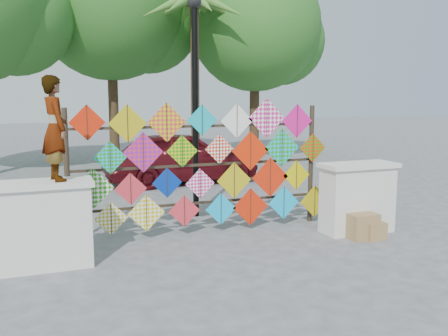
{
  "coord_description": "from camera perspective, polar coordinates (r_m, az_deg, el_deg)",
  "views": [
    {
      "loc": [
        -2.77,
        -7.69,
        2.51
      ],
      "look_at": [
        0.39,
        0.6,
        1.2
      ],
      "focal_mm": 40.0,
      "sensor_mm": 36.0,
      "label": 1
    }
  ],
  "objects": [
    {
      "name": "lamppost",
      "position": [
        10.16,
        -3.33,
        9.41
      ],
      "size": [
        0.28,
        0.28,
        4.46
      ],
      "color": "black",
      "rests_on": "ground"
    },
    {
      "name": "ground",
      "position": [
        8.55,
        -1.02,
        -8.68
      ],
      "size": [
        80.0,
        80.0,
        0.0
      ],
      "primitive_type": "plane",
      "color": "gray",
      "rests_on": "ground"
    },
    {
      "name": "kite_rack",
      "position": [
        9.0,
        -1.86,
        0.2
      ],
      "size": [
        4.96,
        0.24,
        2.45
      ],
      "color": "#2F251A",
      "rests_on": "ground"
    },
    {
      "name": "sedan",
      "position": [
        14.31,
        -4.86,
        1.28
      ],
      "size": [
        4.4,
        1.83,
        1.49
      ],
      "primitive_type": "imported",
      "rotation": [
        0.0,
        0.0,
        1.59
      ],
      "color": "#540E15",
      "rests_on": "ground"
    },
    {
      "name": "palm_tree",
      "position": [
        16.64,
        -3.39,
        16.82
      ],
      "size": [
        3.62,
        3.62,
        5.83
      ],
      "color": "#44321D",
      "rests_on": "ground"
    },
    {
      "name": "parapet_right",
      "position": [
        9.46,
        15.0,
        -3.23
      ],
      "size": [
        1.4,
        0.65,
        1.28
      ],
      "color": "white",
      "rests_on": "ground"
    },
    {
      "name": "vendor_woman",
      "position": [
        7.51,
        -18.75,
        4.3
      ],
      "size": [
        0.48,
        0.62,
        1.5
      ],
      "primitive_type": "imported",
      "rotation": [
        0.0,
        0.0,
        1.81
      ],
      "color": "#99999E",
      "rests_on": "parapet_left"
    },
    {
      "name": "tree_east",
      "position": [
        19.09,
        3.8,
        15.83
      ],
      "size": [
        5.4,
        4.8,
        7.42
      ],
      "color": "#44321D",
      "rests_on": "ground"
    },
    {
      "name": "cardboard_box_far",
      "position": [
        9.18,
        16.68,
        -6.84
      ],
      "size": [
        0.36,
        0.33,
        0.3
      ],
      "primitive_type": "cube",
      "color": "olive",
      "rests_on": "ground"
    },
    {
      "name": "cardboard_box_near",
      "position": [
        9.16,
        15.39,
        -6.36
      ],
      "size": [
        0.5,
        0.45,
        0.45
      ],
      "primitive_type": "cube",
      "color": "olive",
      "rests_on": "ground"
    },
    {
      "name": "tree_mid",
      "position": [
        19.22,
        -12.56,
        17.98
      ],
      "size": [
        6.3,
        5.6,
        8.61
      ],
      "color": "#44321D",
      "rests_on": "ground"
    },
    {
      "name": "parapet_left",
      "position": [
        7.72,
        -19.83,
        -6.05
      ],
      "size": [
        1.4,
        0.65,
        1.28
      ],
      "color": "white",
      "rests_on": "ground"
    }
  ]
}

